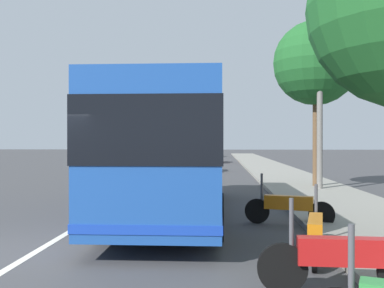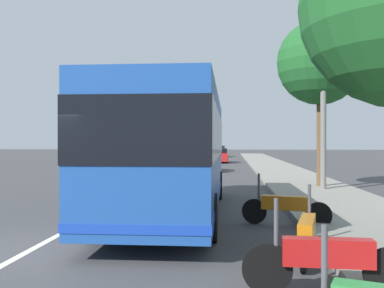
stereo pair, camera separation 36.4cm
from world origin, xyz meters
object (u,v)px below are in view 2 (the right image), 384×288
(motorcycle_angled, at_px, (327,260))
(car_behind_bus, at_px, (204,162))
(utility_pole, at_px, (323,85))
(roadside_tree_mid_block, at_px, (320,63))
(coach_bus, at_px, (174,147))
(motorcycle_mid_row, at_px, (307,232))
(car_side_street, at_px, (177,154))
(car_oncoming, at_px, (219,156))
(motorcycle_far_end, at_px, (285,207))
(car_ahead_same_lane, at_px, (219,151))

(motorcycle_angled, distance_m, car_behind_bus, 24.58)
(utility_pole, bearing_deg, roadside_tree_mid_block, -4.16)
(coach_bus, distance_m, utility_pole, 8.35)
(motorcycle_angled, height_order, motorcycle_mid_row, motorcycle_angled)
(coach_bus, distance_m, car_side_street, 35.23)
(car_behind_bus, height_order, car_side_street, car_side_street)
(motorcycle_mid_row, height_order, car_oncoming, car_oncoming)
(motorcycle_far_end, bearing_deg, motorcycle_mid_row, 106.97)
(motorcycle_angled, relative_size, car_behind_bus, 0.55)
(car_oncoming, height_order, roadside_tree_mid_block, roadside_tree_mid_block)
(car_ahead_same_lane, distance_m, utility_pole, 42.39)
(car_side_street, xyz_separation_m, roadside_tree_mid_block, (-27.95, -9.67, 4.79))
(motorcycle_mid_row, bearing_deg, roadside_tree_mid_block, 0.81)
(car_side_street, height_order, car_ahead_same_lane, car_ahead_same_lane)
(car_behind_bus, distance_m, utility_pole, 13.88)
(car_oncoming, bearing_deg, car_ahead_same_lane, 0.84)
(utility_pole, bearing_deg, car_behind_bus, 24.85)
(utility_pole, bearing_deg, car_side_street, 18.28)
(motorcycle_far_end, bearing_deg, utility_pole, -91.54)
(motorcycle_angled, bearing_deg, car_ahead_same_lane, -84.05)
(coach_bus, height_order, motorcycle_angled, coach_bus)
(car_ahead_same_lane, relative_size, utility_pole, 0.51)
(motorcycle_far_end, xyz_separation_m, car_behind_bus, (19.50, 3.19, 0.20))
(motorcycle_angled, relative_size, car_side_street, 0.53)
(motorcycle_far_end, height_order, roadside_tree_mid_block, roadside_tree_mid_block)
(roadside_tree_mid_block, height_order, utility_pole, utility_pole)
(motorcycle_angled, distance_m, car_ahead_same_lane, 54.20)
(car_behind_bus, bearing_deg, coach_bus, 178.99)
(car_side_street, xyz_separation_m, utility_pole, (-29.05, -9.59, 3.66))
(car_side_street, relative_size, roadside_tree_mid_block, 0.57)
(car_side_street, distance_m, roadside_tree_mid_block, 29.96)
(car_behind_bus, distance_m, car_oncoming, 12.87)
(car_side_street, bearing_deg, car_ahead_same_lane, 160.93)
(car_oncoming, xyz_separation_m, utility_pole, (-25.00, -4.94, 3.65))
(motorcycle_mid_row, bearing_deg, coach_bus, 46.79)
(car_ahead_same_lane, xyz_separation_m, roadside_tree_mid_block, (-40.79, -5.48, 4.73))
(coach_bus, relative_size, motorcycle_angled, 4.61)
(car_behind_bus, distance_m, roadside_tree_mid_block, 13.33)
(roadside_tree_mid_block, bearing_deg, car_side_street, 19.09)
(motorcycle_angled, distance_m, roadside_tree_mid_block, 14.46)
(motorcycle_mid_row, distance_m, roadside_tree_mid_block, 12.73)
(motorcycle_angled, bearing_deg, car_side_street, -77.36)
(car_ahead_same_lane, bearing_deg, car_behind_bus, -178.13)
(coach_bus, bearing_deg, motorcycle_mid_row, -146.68)
(motorcycle_far_end, distance_m, car_ahead_same_lane, 49.34)
(motorcycle_far_end, relative_size, car_side_street, 0.50)
(car_side_street, distance_m, car_oncoming, 6.17)
(motorcycle_far_end, relative_size, car_ahead_same_lane, 0.47)
(car_side_street, height_order, utility_pole, utility_pole)
(coach_bus, distance_m, car_ahead_same_lane, 47.81)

